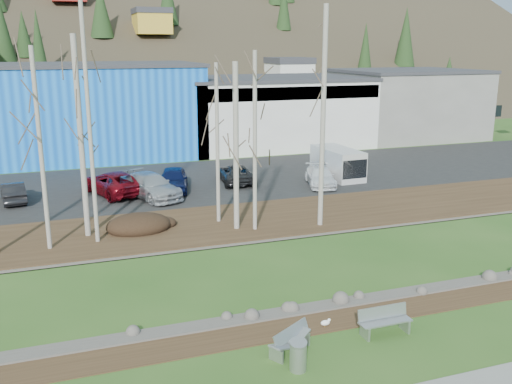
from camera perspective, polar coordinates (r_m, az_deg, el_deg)
name	(u,v)px	position (r m, az deg, el deg)	size (l,w,h in m)	color
ground	(350,349)	(19.92, 9.40, -15.21)	(200.00, 200.00, 0.00)	#284F19
dirt_strip	(322,321)	(21.54, 6.66, -12.65)	(80.00, 1.80, 0.03)	#382616
near_bank_rocks	(311,309)	(22.35, 5.51, -11.61)	(80.00, 0.80, 0.50)	#47423D
river	(272,271)	(25.79, 1.65, -7.88)	(80.00, 8.00, 0.90)	black
far_bank_rocks	(244,242)	(29.40, -1.24, -5.02)	(80.00, 0.80, 0.46)	#47423D
far_bank	(226,223)	(32.27, -3.03, -3.11)	(80.00, 7.00, 0.15)	#382616
parking_lot	(185,182)	(42.10, -7.11, 0.96)	(80.00, 14.00, 0.14)	black
building_blue	(85,110)	(54.39, -16.76, 7.87)	(20.40, 12.24, 8.30)	blue
building_white	(270,111)	(58.19, 1.42, 8.12)	(18.36, 12.24, 6.80)	beige
building_grey	(406,103)	(65.59, 14.75, 8.58)	(14.28, 12.24, 7.30)	slate
bench_intact	(384,321)	(20.85, 12.71, -12.46)	(1.92, 0.59, 0.96)	#A9ABAD
bench_damaged	(290,340)	(19.38, 3.45, -14.56)	(1.80, 1.40, 0.79)	#A9ABAD
litter_bin	(298,357)	(18.37, 4.23, -16.12)	(0.53, 0.53, 0.91)	#A9ABAD
seagull	(326,323)	(21.08, 6.98, -12.83)	(0.42, 0.20, 0.30)	gold
dirt_mound	(139,224)	(31.31, -11.66, -3.16)	(3.46, 2.44, 0.68)	black
birch_1	(41,151)	(28.68, -20.72, 3.84)	(0.21, 0.21, 9.66)	#B2ADA1
birch_2	(81,139)	(30.05, -17.11, 5.12)	(0.28, 0.28, 10.22)	#B2ADA1
birch_3	(89,126)	(28.84, -16.31, 6.33)	(0.21, 0.21, 11.73)	#B2ADA1
birch_4	(236,148)	(30.05, -2.02, 4.45)	(0.29, 0.29, 8.87)	#B2ADA1
birch_5	(217,144)	(31.38, -3.88, 4.77)	(0.21, 0.21, 8.78)	#B2ADA1
birch_6	(255,143)	(29.84, -0.11, 4.93)	(0.22, 0.22, 9.43)	#B2ADA1
birch_7	(323,119)	(30.66, 6.71, 7.24)	(0.27, 0.27, 11.71)	#B2ADA1
car_1	(13,192)	(39.29, -23.13, -0.02)	(1.35, 3.87, 1.27)	black
car_2	(114,183)	(39.18, -14.05, 0.89)	(2.56, 5.56, 1.54)	maroon
car_3	(150,186)	(37.76, -10.53, 0.60)	(2.21, 5.44, 1.58)	#A6A9AE
car_4	(174,180)	(39.31, -8.25, 1.24)	(1.86, 4.63, 1.58)	#0C1541
car_5	(236,174)	(41.35, -2.04, 1.86)	(2.19, 4.75, 1.32)	#242426
car_6	(320,176)	(40.74, 6.44, 1.56)	(1.80, 4.43, 1.29)	white
van_white	(339,163)	(43.19, 8.28, 2.85)	(2.28, 5.09, 2.19)	silver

